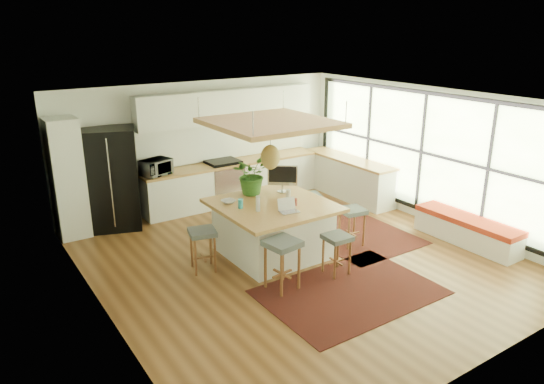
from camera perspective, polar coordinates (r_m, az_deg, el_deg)
floor at (r=8.76m, az=2.93°, el=-7.48°), size 7.00×7.00×0.00m
ceiling at (r=7.96m, az=3.25°, el=10.29°), size 7.00×7.00×0.00m
wall_back at (r=11.16m, az=-7.77°, el=5.46°), size 6.50×0.00×6.50m
wall_front at (r=6.04m, az=23.53°, el=-7.43°), size 6.50×0.00×6.50m
wall_left at (r=6.93m, az=-19.06°, el=-3.57°), size 0.00×7.00×7.00m
wall_right at (r=10.47m, az=17.53°, el=3.90°), size 0.00×7.00×7.00m
window_wall at (r=10.43m, az=17.45°, el=4.15°), size 0.10×6.20×2.60m
pantry at (r=10.01m, az=-22.16°, el=1.40°), size 0.55×0.60×2.25m
back_counter_base at (r=11.37m, az=-4.37°, el=1.06°), size 4.20×0.60×0.88m
back_counter_top at (r=11.24m, az=-4.43°, el=3.30°), size 4.24×0.64×0.05m
backsplash at (r=11.39m, az=-5.23°, el=5.81°), size 4.20×0.02×0.80m
upper_cabinets at (r=11.10m, az=-4.95°, el=9.70°), size 4.20×0.34×0.70m
range at (r=11.24m, az=-5.49°, el=1.14°), size 0.76×0.62×1.00m
right_counter_base at (r=11.79m, az=8.63°, el=1.55°), size 0.60×2.50×0.88m
right_counter_top at (r=11.67m, az=8.73°, el=3.71°), size 0.64×2.54×0.05m
window_bench at (r=9.89m, az=21.17°, el=-4.05°), size 0.52×2.00×0.50m
ceiling_panel at (r=8.23m, az=-0.19°, el=5.98°), size 1.86×1.86×0.80m
rug_near at (r=7.81m, az=8.79°, el=-11.10°), size 2.60×1.80×0.01m
rug_right at (r=9.94m, az=8.65°, el=-4.38°), size 1.80×2.60×0.01m
fridge at (r=10.22m, az=-17.65°, el=1.06°), size 1.18×1.05×1.98m
island at (r=8.73m, az=0.08°, el=-4.18°), size 1.85×1.85×0.93m
stool_near_left at (r=7.66m, az=1.16°, el=-8.51°), size 0.53×0.53×0.79m
stool_near_right at (r=8.16m, az=7.31°, el=-6.88°), size 0.41×0.41×0.67m
stool_right_front at (r=9.23m, az=9.00°, el=-3.89°), size 0.48×0.48×0.70m
stool_right_back at (r=9.86m, az=4.22°, el=-2.22°), size 0.53×0.53×0.71m
stool_left_side at (r=8.29m, az=-7.81°, el=-6.50°), size 0.51×0.51×0.71m
laptop at (r=8.14m, az=1.97°, el=-1.51°), size 0.36×0.37×0.23m
monitor at (r=9.08m, az=1.20°, el=1.58°), size 0.55×0.50×0.51m
microwave at (r=10.42m, az=-13.01°, el=2.93°), size 0.66×0.49×0.40m
island_plant at (r=8.99m, az=-2.39°, el=1.59°), size 0.98×1.00×0.58m
island_bowl at (r=8.61m, az=-4.94°, el=-1.09°), size 0.26×0.26×0.06m
island_bottle_0 at (r=8.34m, az=-3.45°, el=-1.21°), size 0.07×0.07×0.19m
island_bottle_1 at (r=8.21m, az=-1.66°, el=-1.51°), size 0.07×0.07×0.19m
island_bottle_2 at (r=8.44m, az=2.62°, el=-0.96°), size 0.07×0.07×0.19m
island_bottle_3 at (r=8.76m, az=1.80°, el=-0.20°), size 0.07×0.07×0.19m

